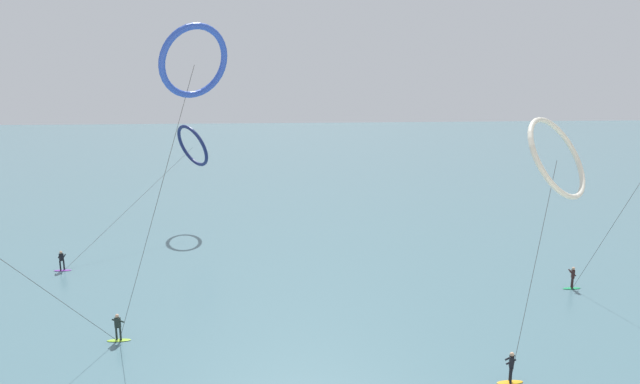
% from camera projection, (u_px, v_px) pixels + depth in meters
% --- Properties ---
extents(sea_water, '(400.00, 200.00, 0.08)m').
position_uv_depth(sea_water, '(279.00, 155.00, 116.16)').
color(sea_water, '#476B75').
rests_on(sea_water, ground).
extents(surfer_violet, '(1.40, 0.71, 1.70)m').
position_uv_depth(surfer_violet, '(62.00, 262.00, 43.88)').
color(surfer_violet, purple).
rests_on(surfer_violet, ground).
extents(surfer_emerald, '(1.40, 0.67, 1.70)m').
position_uv_depth(surfer_emerald, '(572.00, 279.00, 40.02)').
color(surfer_emerald, '#199351').
rests_on(surfer_emerald, ground).
extents(surfer_amber, '(1.40, 0.66, 1.70)m').
position_uv_depth(surfer_amber, '(511.00, 369.00, 27.34)').
color(surfer_amber, orange).
rests_on(surfer_amber, ground).
extents(surfer_lime, '(1.40, 0.66, 1.70)m').
position_uv_depth(surfer_lime, '(118.00, 329.00, 31.85)').
color(surfer_lime, '#8CC62D').
rests_on(surfer_lime, ground).
extents(kite_cobalt, '(7.56, 5.41, 18.02)m').
position_uv_depth(kite_cobalt, '(194.00, 62.00, 25.87)').
color(kite_cobalt, '#2647B7').
rests_on(kite_cobalt, ground).
extents(kite_ivory, '(6.15, 5.80, 13.43)m').
position_uv_depth(kite_ivory, '(557.00, 158.00, 28.78)').
color(kite_ivory, silver).
rests_on(kite_ivory, ground).
extents(kite_navy, '(11.57, 16.08, 11.10)m').
position_uv_depth(kite_navy, '(192.00, 146.00, 56.43)').
color(kite_navy, navy).
rests_on(kite_navy, ground).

